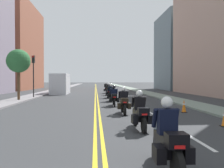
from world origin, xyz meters
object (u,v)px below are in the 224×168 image
at_px(motorcycle_2, 124,103).
at_px(street_tree_1, 18,61).
at_px(motorcycle_3, 114,97).
at_px(motorcycle_6, 109,90).
at_px(motorcycle_4, 111,94).
at_px(motorcycle_1, 140,114).
at_px(motorcycle_7, 106,89).
at_px(motorcycle_0, 168,141).
at_px(motorcycle_5, 109,92).
at_px(traffic_cone_0, 184,106).
at_px(traffic_light_near, 33,69).
at_px(parked_truck, 61,85).

distance_m(motorcycle_2, street_tree_1, 13.11).
distance_m(motorcycle_3, motorcycle_6, 12.43).
relative_size(motorcycle_4, motorcycle_6, 0.98).
xyz_separation_m(motorcycle_1, motorcycle_7, (-0.20, 25.55, 0.01)).
bearing_deg(motorcycle_2, motorcycle_0, -89.52).
relative_size(motorcycle_2, motorcycle_5, 0.99).
height_order(traffic_cone_0, traffic_light_near, traffic_light_near).
bearing_deg(motorcycle_5, motorcycle_3, -91.59).
xyz_separation_m(motorcycle_1, traffic_light_near, (-8.45, 17.41, 2.54)).
distance_m(motorcycle_6, traffic_light_near, 9.54).
height_order(motorcycle_3, motorcycle_5, motorcycle_5).
bearing_deg(traffic_cone_0, traffic_light_near, 134.05).
distance_m(motorcycle_4, traffic_cone_0, 8.59).
xyz_separation_m(motorcycle_2, motorcycle_6, (0.04, 16.71, 0.01)).
xyz_separation_m(motorcycle_5, street_tree_1, (-8.60, -2.84, 3.04)).
distance_m(motorcycle_5, traffic_cone_0, 12.31).
relative_size(motorcycle_2, motorcycle_6, 0.94).
height_order(motorcycle_5, motorcycle_7, motorcycle_5).
bearing_deg(motorcycle_6, motorcycle_5, -92.74).
relative_size(traffic_cone_0, parked_truck, 0.12).
height_order(motorcycle_7, traffic_light_near, traffic_light_near).
relative_size(motorcycle_5, motorcycle_7, 0.94).
relative_size(motorcycle_0, motorcycle_6, 0.95).
bearing_deg(motorcycle_7, motorcycle_3, -89.37).
distance_m(motorcycle_6, parked_truck, 7.84).
bearing_deg(motorcycle_7, street_tree_1, -125.33).
bearing_deg(motorcycle_1, traffic_light_near, 113.92).
xyz_separation_m(motorcycle_7, parked_truck, (-6.45, -0.08, 0.61)).
relative_size(motorcycle_5, motorcycle_6, 0.95).
relative_size(motorcycle_3, street_tree_1, 0.46).
height_order(motorcycle_5, motorcycle_6, motorcycle_5).
distance_m(motorcycle_3, motorcycle_5, 7.79).
height_order(motorcycle_1, traffic_cone_0, motorcycle_1).
xyz_separation_m(motorcycle_7, traffic_light_near, (-8.25, -8.14, 2.52)).
bearing_deg(motorcycle_5, motorcycle_4, -91.46).
bearing_deg(motorcycle_5, motorcycle_6, 85.94).
xyz_separation_m(motorcycle_4, motorcycle_5, (0.01, 4.03, 0.01)).
xyz_separation_m(traffic_light_near, parked_truck, (1.80, 8.07, -1.92)).
relative_size(motorcycle_1, motorcycle_2, 1.04).
distance_m(motorcycle_3, motorcycle_7, 16.74).
relative_size(motorcycle_0, traffic_light_near, 0.46).
xyz_separation_m(motorcycle_4, traffic_light_near, (-8.13, 4.84, 2.54)).
height_order(motorcycle_6, street_tree_1, street_tree_1).
distance_m(motorcycle_0, motorcycle_2, 8.90).
xyz_separation_m(motorcycle_5, traffic_cone_0, (3.92, -11.67, -0.26)).
bearing_deg(motorcycle_1, motorcycle_4, 89.47).
bearing_deg(motorcycle_4, parked_truck, 119.12).
relative_size(motorcycle_2, traffic_light_near, 0.46).
xyz_separation_m(motorcycle_0, motorcycle_1, (0.20, 4.37, -0.01)).
bearing_deg(motorcycle_4, traffic_light_near, 152.24).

